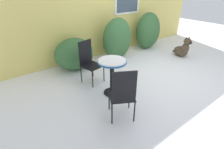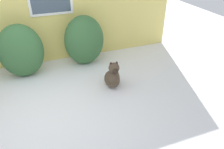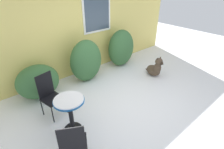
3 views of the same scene
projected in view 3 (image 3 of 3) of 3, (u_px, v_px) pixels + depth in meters
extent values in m
plane|color=white|center=(127.00, 102.00, 4.52)|extent=(16.00, 16.00, 0.00)
cube|color=#E5D16B|center=(77.00, 21.00, 5.16)|extent=(8.00, 0.06, 3.36)
cube|color=white|center=(97.00, 8.00, 5.37)|extent=(1.05, 0.04, 1.51)
cube|color=#3D4C5B|center=(97.00, 8.00, 5.36)|extent=(0.93, 0.01, 1.39)
ellipsoid|color=#386638|center=(38.00, 82.00, 4.55)|extent=(1.09, 0.92, 0.88)
ellipsoid|color=#386638|center=(86.00, 61.00, 5.17)|extent=(1.01, 0.62, 1.28)
ellipsoid|color=#386638|center=(121.00, 48.00, 6.10)|extent=(1.01, 0.69, 1.29)
cylinder|color=black|center=(73.00, 129.00, 3.70)|extent=(0.37, 0.37, 0.03)
cylinder|color=black|center=(71.00, 115.00, 3.52)|extent=(0.09, 0.09, 0.72)
cylinder|color=#195699|center=(69.00, 101.00, 3.34)|extent=(0.60, 0.60, 0.03)
cylinder|color=white|center=(69.00, 100.00, 3.32)|extent=(0.58, 0.58, 0.02)
cube|color=black|center=(53.00, 99.00, 3.92)|extent=(0.51, 0.51, 0.02)
cube|color=black|center=(45.00, 85.00, 3.88)|extent=(0.39, 0.10, 0.57)
cylinder|color=black|center=(53.00, 115.00, 3.79)|extent=(0.02, 0.02, 0.42)
cylinder|color=black|center=(67.00, 106.00, 4.06)|extent=(0.02, 0.02, 0.42)
cylinder|color=black|center=(42.00, 108.00, 3.99)|extent=(0.02, 0.02, 0.42)
cylinder|color=black|center=(56.00, 99.00, 4.26)|extent=(0.02, 0.02, 0.42)
cube|color=black|center=(74.00, 144.00, 2.86)|extent=(0.58, 0.58, 0.02)
cube|color=black|center=(72.00, 142.00, 2.54)|extent=(0.35, 0.21, 0.57)
cylinder|color=black|center=(86.00, 142.00, 3.17)|extent=(0.02, 0.02, 0.42)
cylinder|color=black|center=(64.00, 145.00, 3.11)|extent=(0.02, 0.02, 0.42)
ellipsoid|color=#4C3D2D|center=(153.00, 70.00, 5.68)|extent=(0.41, 0.54, 0.33)
ellipsoid|color=#4C3D2D|center=(157.00, 68.00, 5.50)|extent=(0.29, 0.27, 0.36)
sphere|color=#4C3D2D|center=(159.00, 62.00, 5.35)|extent=(0.23, 0.23, 0.23)
cone|color=#2D241B|center=(162.00, 64.00, 5.25)|extent=(0.13, 0.09, 0.13)
ellipsoid|color=#2D241B|center=(157.00, 59.00, 5.29)|extent=(0.05, 0.04, 0.10)
ellipsoid|color=#2D241B|center=(160.00, 58.00, 5.35)|extent=(0.05, 0.04, 0.10)
ellipsoid|color=#4C3D2D|center=(148.00, 70.00, 5.89)|extent=(0.10, 0.24, 0.06)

